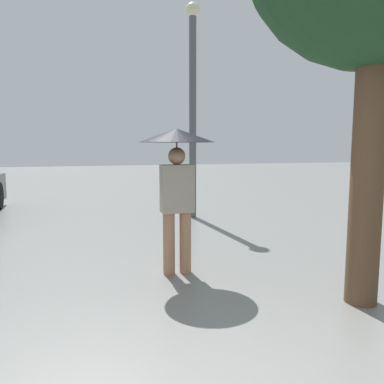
# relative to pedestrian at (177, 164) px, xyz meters

# --- Properties ---
(pedestrian) EXTENTS (0.92, 0.92, 1.78)m
(pedestrian) POSITION_rel_pedestrian_xyz_m (0.00, 0.00, 0.00)
(pedestrian) COLOR #9E7051
(pedestrian) RESTS_ON ground_plane
(street_lamp) EXTENTS (0.30, 0.30, 4.57)m
(street_lamp) POSITION_rel_pedestrian_xyz_m (1.26, 3.53, 1.27)
(street_lamp) COLOR #515456
(street_lamp) RESTS_ON ground_plane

